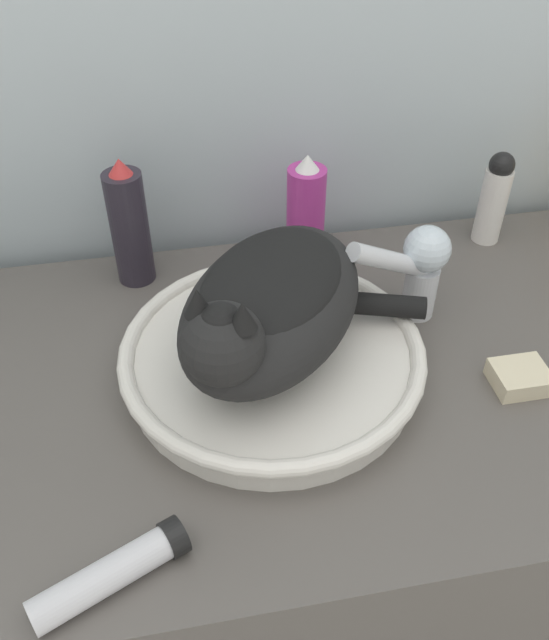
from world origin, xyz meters
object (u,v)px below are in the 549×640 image
at_px(faucet, 418,265).
at_px(hairspray_can_black, 129,226).
at_px(cat, 270,304).
at_px(spray_bottle_trigger, 306,214).
at_px(soap_bar, 520,377).
at_px(cream_tube, 113,573).
at_px(deodorant_stick, 494,198).

distance_m(faucet, hairspray_can_black, 0.39).
height_order(cat, spray_bottle_trigger, cat).
bearing_deg(faucet, soap_bar, 99.68).
height_order(cream_tube, soap_bar, cream_tube).
relative_size(cat, hairspray_can_black, 1.89).
distance_m(cat, hairspray_can_black, 0.28).
xyz_separation_m(spray_bottle_trigger, cream_tube, (-0.28, -0.47, -0.06)).
bearing_deg(cream_tube, faucet, 38.40).
bearing_deg(faucet, spray_bottle_trigger, -74.09).
distance_m(faucet, cream_tube, 0.51).
xyz_separation_m(faucet, cream_tube, (-0.39, -0.31, -0.07)).
distance_m(hairspray_can_black, soap_bar, 0.54).
bearing_deg(cat, faucet, 146.87).
distance_m(faucet, deodorant_stick, 0.23).
height_order(hairspray_can_black, soap_bar, hairspray_can_black).
bearing_deg(cream_tube, spray_bottle_trigger, 58.79).
bearing_deg(faucet, hairspray_can_black, -43.34).
bearing_deg(deodorant_stick, soap_bar, -106.78).
relative_size(faucet, cream_tube, 1.02).
height_order(faucet, soap_bar, faucet).
xyz_separation_m(cat, faucet, (0.21, 0.08, -0.03)).
height_order(spray_bottle_trigger, soap_bar, spray_bottle_trigger).
distance_m(deodorant_stick, soap_bar, 0.32).
bearing_deg(cream_tube, cat, 50.91).
bearing_deg(spray_bottle_trigger, cream_tube, -121.21).
height_order(cat, hairspray_can_black, cat).
xyz_separation_m(deodorant_stick, cream_tube, (-0.57, -0.47, -0.06)).
bearing_deg(spray_bottle_trigger, deodorant_stick, -0.00).
height_order(cat, cream_tube, cat).
height_order(deodorant_stick, hairspray_can_black, hairspray_can_black).
bearing_deg(cat, spray_bottle_trigger, -166.73).
relative_size(deodorant_stick, soap_bar, 2.24).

